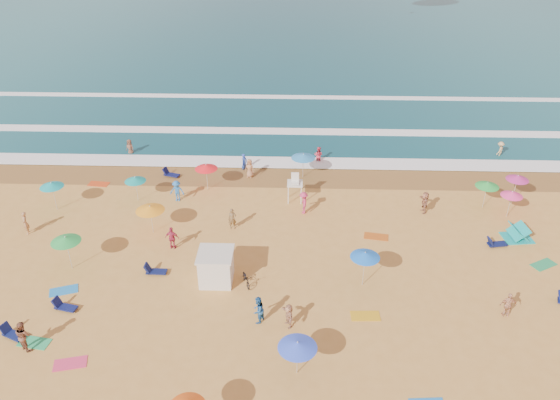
{
  "coord_description": "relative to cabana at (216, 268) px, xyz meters",
  "views": [
    {
      "loc": [
        3.66,
        -28.73,
        22.02
      ],
      "look_at": [
        2.55,
        6.0,
        1.5
      ],
      "focal_mm": 35.0,
      "sensor_mm": 36.0,
      "label": 1
    }
  ],
  "objects": [
    {
      "name": "bicycle",
      "position": [
        1.9,
        -0.3,
        -0.59
      ],
      "size": [
        1.03,
        1.66,
        0.83
      ],
      "primitive_type": "imported",
      "rotation": [
        0.0,
        0.0,
        0.33
      ],
      "color": "black",
      "rests_on": "ground"
    },
    {
      "name": "beach_umbrellas",
      "position": [
        1.41,
        2.38,
        1.11
      ],
      "size": [
        54.22,
        29.4,
        0.78
      ],
      "color": "green",
      "rests_on": "ground"
    },
    {
      "name": "beachgoers",
      "position": [
        2.64,
        6.63,
        -0.21
      ],
      "size": [
        43.72,
        26.03,
        2.07
      ],
      "color": "#B42D4E",
      "rests_on": "ground"
    },
    {
      "name": "cabana_roof",
      "position": [
        0.0,
        -0.0,
        1.06
      ],
      "size": [
        2.2,
        2.2,
        0.12
      ],
      "primitive_type": "cube",
      "color": "silver",
      "rests_on": "cabana"
    },
    {
      "name": "lifeguard_stand",
      "position": [
        4.85,
        10.14,
        0.05
      ],
      "size": [
        1.2,
        1.2,
        2.1
      ],
      "primitive_type": null,
      "color": "white",
      "rests_on": "ground"
    },
    {
      "name": "surf_foam",
      "position": [
        1.21,
        22.96,
        -0.9
      ],
      "size": [
        200.0,
        18.7,
        0.05
      ],
      "color": "white",
      "rests_on": "ground"
    },
    {
      "name": "ground",
      "position": [
        1.21,
        1.64,
        -1.0
      ],
      "size": [
        220.0,
        220.0,
        0.0
      ],
      "primitive_type": "plane",
      "color": "gold",
      "rests_on": "ground"
    },
    {
      "name": "towels",
      "position": [
        1.77,
        -0.25,
        -0.98
      ],
      "size": [
        56.3,
        22.52,
        0.03
      ],
      "color": "#B41632",
      "rests_on": "ground"
    },
    {
      "name": "loungers",
      "position": [
        7.0,
        -0.53,
        -0.83
      ],
      "size": [
        38.26,
        25.14,
        0.34
      ],
      "color": "#101753",
      "rests_on": "ground"
    },
    {
      "name": "cabana",
      "position": [
        0.0,
        0.0,
        0.0
      ],
      "size": [
        2.0,
        2.0,
        2.0
      ],
      "primitive_type": "cube",
      "color": "silver",
      "rests_on": "ground"
    },
    {
      "name": "wet_sand",
      "position": [
        1.21,
        14.14,
        -0.99
      ],
      "size": [
        220.0,
        220.0,
        0.0
      ],
      "primitive_type": "plane",
      "color": "olive",
      "rests_on": "ground"
    },
    {
      "name": "ocean",
      "position": [
        1.21,
        85.64,
        -1.0
      ],
      "size": [
        220.0,
        140.0,
        0.18
      ],
      "primitive_type": "cube",
      "color": "#0C4756",
      "rests_on": "ground"
    }
  ]
}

